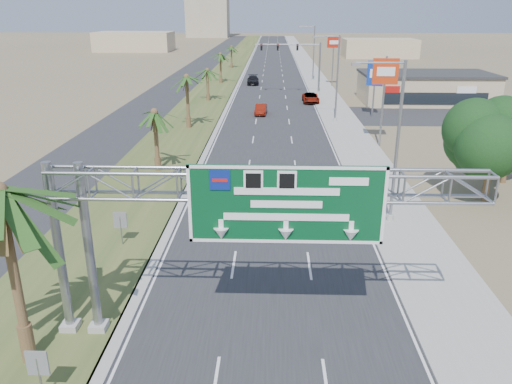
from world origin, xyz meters
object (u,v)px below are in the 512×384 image
Objects in this scene: store_building at (425,89)px; car_right_lane at (311,98)px; pole_sign_red_far at (334,46)px; signal_mast at (306,64)px; car_far at (253,80)px; car_mid_lane at (261,109)px; pole_sign_blue at (375,75)px; sign_gantry at (244,199)px; pole_sign_red_near at (385,76)px; car_left_lane at (245,180)px.

car_right_lane is (-16.50, -0.75, -1.32)m from store_building.
pole_sign_red_far reaches higher than store_building.
pole_sign_red_far is (5.19, 9.75, 1.92)m from signal_mast.
car_right_lane is 20.80m from car_far.
car_right_lane is 0.58× the size of pole_sign_red_far.
car_mid_lane is 11.36m from car_right_lane.
store_building is 14.67m from pole_sign_blue.
pole_sign_blue is at bearing -131.38° from store_building.
store_building is (23.06, 56.07, -4.06)m from sign_gantry.
pole_sign_red_near is at bearing -78.25° from car_right_lane.
pole_sign_red_far is (4.87, 16.48, 6.08)m from car_right_lane.
sign_gantry is 18.88m from car_left_lane.
store_building is at bearing -53.51° from pole_sign_red_far.
car_mid_lane is at bearing -115.02° from pole_sign_red_far.
car_far reaches higher than car_left_lane.
pole_sign_red_near reaches higher than pole_sign_blue.
pole_sign_red_near reaches higher than car_left_lane.
signal_mast is at bearing 92.61° from car_right_lane.
pole_sign_red_near is at bearing -97.66° from pole_sign_blue.
pole_sign_red_near is at bearing -48.64° from car_mid_lane.
car_far is at bearing 144.94° from store_building.
car_far is 33.21m from pole_sign_blue.
sign_gantry is 46.70m from car_mid_lane.
pole_sign_red_far is (11.43, 71.80, 0.71)m from sign_gantry.
signal_mast is 18.08m from store_building.
pole_sign_red_near is 1.01× the size of pole_sign_red_far.
sign_gantry is at bearing -106.69° from pole_sign_blue.
pole_sign_blue is at bearing 64.38° from car_left_lane.
sign_gantry reaches higher than store_building.
pole_sign_red_near is 1.22× the size of pole_sign_blue.
car_mid_lane is (0.50, 28.31, -0.01)m from car_left_lane.
car_mid_lane is (-0.44, 46.38, -5.41)m from sign_gantry.
car_left_lane is 55.98m from car_far.
sign_gantry is 1.96× the size of pole_sign_red_far.
signal_mast is at bearing 160.46° from store_building.
pole_sign_red_far is (13.95, -2.23, 6.02)m from car_far.
pole_sign_red_near reaches higher than signal_mast.
car_left_lane is at bearing -134.08° from pole_sign_red_near.
car_far is (-2.08, 27.65, 0.09)m from car_mid_lane.
sign_gantry is at bearing -86.50° from car_mid_lane.
pole_sign_red_near is (11.68, 31.10, 0.69)m from sign_gantry.
pole_sign_blue reaches higher than car_right_lane.
sign_gantry is at bearing -89.81° from car_far.
car_mid_lane is 0.80× the size of car_right_lane.
car_left_lane is at bearing -99.26° from signal_mast.
pole_sign_blue is at bearing -1.36° from car_mid_lane.
store_building is at bearing -36.82° from car_far.
car_far is at bearing 170.92° from pole_sign_red_far.
store_building is 44.96m from car_left_lane.
signal_mast reaches higher than store_building.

